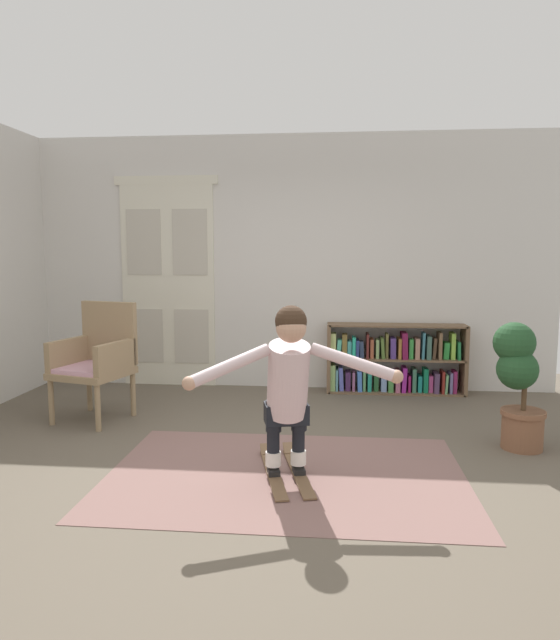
% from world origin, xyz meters
% --- Properties ---
extents(ground_plane, '(7.20, 7.20, 0.00)m').
position_xyz_m(ground_plane, '(0.00, 0.00, 0.00)').
color(ground_plane, brown).
extents(back_wall, '(6.00, 0.10, 2.90)m').
position_xyz_m(back_wall, '(0.00, 2.60, 1.45)').
color(back_wall, silver).
rests_on(back_wall, ground).
extents(double_door, '(1.22, 0.05, 2.45)m').
position_xyz_m(double_door, '(-1.44, 2.54, 1.23)').
color(double_door, beige).
rests_on(double_door, ground).
extents(rug, '(2.53, 1.75, 0.01)m').
position_xyz_m(rug, '(0.18, -0.11, 0.00)').
color(rug, '#805E58').
rests_on(rug, ground).
extents(bookshelf, '(1.54, 0.30, 0.78)m').
position_xyz_m(bookshelf, '(1.18, 2.39, 0.35)').
color(bookshelf, brown).
rests_on(bookshelf, ground).
extents(wicker_chair, '(0.74, 0.74, 1.10)m').
position_xyz_m(wicker_chair, '(-1.72, 1.11, 0.58)').
color(wicker_chair, '#977D5A').
rests_on(wicker_chair, ground).
extents(potted_plant, '(0.42, 0.40, 1.02)m').
position_xyz_m(potted_plant, '(1.98, 0.65, 0.58)').
color(potted_plant, brown).
rests_on(potted_plant, ground).
extents(skis_pair, '(0.48, 0.97, 0.07)m').
position_xyz_m(skis_pair, '(0.17, -0.08, 0.02)').
color(skis_pair, brown).
rests_on(skis_pair, rug).
extents(person_skier, '(1.39, 0.74, 1.16)m').
position_xyz_m(person_skier, '(0.21, -0.23, 0.73)').
color(person_skier, white).
rests_on(person_skier, skis_pair).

